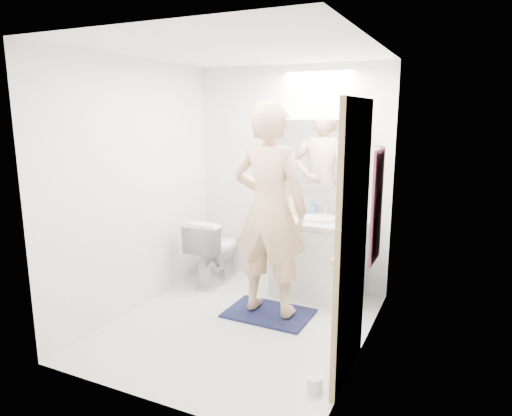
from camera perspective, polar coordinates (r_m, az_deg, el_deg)
The scene contains 23 objects.
floor at distance 4.29m, azimuth -2.09°, elevation -14.43°, with size 2.50×2.50×0.00m, color silver.
ceiling at distance 3.88m, azimuth -2.37°, elevation 19.24°, with size 2.50×2.50×0.00m, color white.
wall_back at distance 5.04m, azimuth 4.35°, elevation 3.83°, with size 2.50×2.50×0.00m, color white.
wall_front at distance 2.89m, azimuth -13.74°, elevation -2.52°, with size 2.50×2.50×0.00m, color white.
wall_left at distance 4.52m, azimuth -14.71°, elevation 2.55°, with size 2.50×2.50×0.00m, color white.
wall_right at distance 3.55m, azimuth 13.74°, elevation 0.14°, with size 2.50×2.50×0.00m, color white.
vanity_cabinet at distance 4.82m, azimuth 7.84°, elevation -6.51°, with size 0.90×0.55×0.78m, color white.
countertop at distance 4.71m, azimuth 7.97°, elevation -1.77°, with size 0.95×0.58×0.04m, color silver.
sink_basin at distance 4.73m, azimuth 8.10°, elevation -1.28°, with size 0.36×0.36×0.03m, color white.
faucet at distance 4.89m, azimuth 8.78°, elevation -0.08°, with size 0.02×0.02×0.16m, color silver.
medicine_cabinet at distance 4.84m, azimuth 7.43°, elevation 7.01°, with size 0.88×0.14×0.70m, color white.
mirror_panel at distance 4.77m, azimuth 7.14°, elevation 6.94°, with size 0.84×0.01×0.66m, color silver.
toilet at distance 5.18m, azimuth -5.16°, elevation -5.26°, with size 0.42×0.74×0.76m, color white.
bath_rug at distance 4.48m, azimuth 1.62°, elevation -13.06°, with size 0.80×0.55×0.02m, color #121E38.
person at distance 4.16m, azimuth 1.70°, elevation -0.23°, with size 0.72×0.47×1.96m, color #DAAE82.
door at distance 3.27m, azimuth 11.97°, elevation -4.39°, with size 0.04×0.80×2.00m, color tan.
door_knob at distance 3.01m, azimuth 9.84°, elevation -6.69°, with size 0.06×0.06×0.06m, color gold.
towel at distance 4.10m, azimuth 14.94°, elevation 0.21°, with size 0.02×0.42×1.00m, color #13253B.
towel_hook at distance 4.04m, azimuth 15.15°, elevation 7.47°, with size 0.02×0.02×0.07m, color silver.
soap_bottle_a at distance 4.93m, azimuth 4.60°, elevation 0.58°, with size 0.09×0.09×0.24m, color beige.
soap_bottle_b at distance 4.89m, azimuth 7.20°, elevation 0.03°, with size 0.08×0.08×0.17m, color #4F70A9.
toothbrush_cup at distance 4.80m, azimuth 10.43°, elevation -0.81°, with size 0.09×0.09×0.09m, color #3C55B6.
toilet_paper_roll at distance 3.42m, azimuth 7.34°, elevation -21.03°, with size 0.11×0.11×0.10m, color white.
Camera 1 is at (1.78, -3.41, 1.90)m, focal length 31.88 mm.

